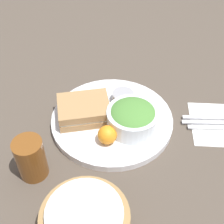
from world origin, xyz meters
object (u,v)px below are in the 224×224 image
at_px(plate, 112,120).
at_px(drink_glass, 31,158).
at_px(bread_basket, 85,222).
at_px(spoon, 218,128).
at_px(sandwich, 84,111).
at_px(knife, 217,123).
at_px(salad_bowl, 133,117).
at_px(dressing_cup, 123,97).
at_px(fork, 215,118).

relative_size(plate, drink_glass, 3.10).
bearing_deg(bread_basket, spoon, -136.51).
bearing_deg(sandwich, knife, -177.85).
bearing_deg(drink_glass, plate, -134.62).
bearing_deg(drink_glass, sandwich, -119.60).
distance_m(salad_bowl, spoon, 0.23).
bearing_deg(dressing_cup, sandwich, 34.54).
bearing_deg(knife, fork, 90.00).
xyz_separation_m(sandwich, bread_basket, (-0.04, 0.30, -0.00)).
xyz_separation_m(plate, salad_bowl, (-0.05, 0.03, 0.04)).
height_order(bread_basket, fork, bread_basket).
distance_m(fork, spoon, 0.04).
distance_m(sandwich, bread_basket, 0.31).
bearing_deg(salad_bowl, spoon, -174.86).
bearing_deg(knife, sandwich, -179.91).
xyz_separation_m(dressing_cup, knife, (-0.26, 0.06, -0.03)).
bearing_deg(dressing_cup, drink_glass, 50.47).
bearing_deg(sandwich, salad_bowl, 168.96).
bearing_deg(knife, dressing_cup, 165.50).
relative_size(salad_bowl, bread_basket, 0.76).
relative_size(dressing_cup, drink_glass, 0.58).
distance_m(drink_glass, spoon, 0.49).
bearing_deg(fork, drink_glass, -158.07).
xyz_separation_m(dressing_cup, spoon, (-0.26, 0.07, -0.03)).
bearing_deg(knife, bread_basket, -136.85).
height_order(sandwich, knife, sandwich).
relative_size(plate, sandwich, 2.10).
height_order(salad_bowl, dressing_cup, salad_bowl).
bearing_deg(spoon, plate, 176.36).
relative_size(fork, knife, 0.95).
relative_size(dressing_cup, bread_basket, 0.35).
xyz_separation_m(plate, dressing_cup, (-0.03, -0.07, 0.02)).
height_order(drink_glass, spoon, drink_glass).
bearing_deg(spoon, knife, 90.00).
relative_size(plate, salad_bowl, 2.45).
distance_m(bread_basket, spoon, 0.44).
distance_m(plate, knife, 0.28).
distance_m(plate, salad_bowl, 0.07).
xyz_separation_m(dressing_cup, fork, (-0.26, 0.04, -0.03)).
relative_size(drink_glass, spoon, 0.66).
xyz_separation_m(salad_bowl, fork, (-0.23, -0.06, -0.05)).
relative_size(dressing_cup, fork, 0.34).
bearing_deg(drink_glass, salad_bowl, -147.23).
relative_size(salad_bowl, drink_glass, 1.26).
height_order(knife, spoon, same).
xyz_separation_m(drink_glass, fork, (-0.45, -0.20, -0.05)).
xyz_separation_m(bread_basket, knife, (-0.32, -0.32, -0.03)).
bearing_deg(bread_basket, salad_bowl, -107.26).
bearing_deg(dressing_cup, plate, 68.01).
bearing_deg(plate, salad_bowl, 152.39).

